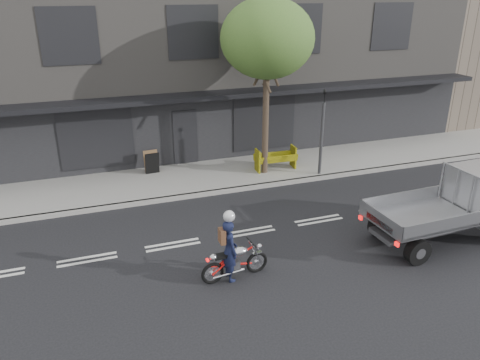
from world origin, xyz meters
name	(u,v)px	position (x,y,z in m)	size (l,w,h in m)	color
ground	(249,232)	(0.00, 0.00, 0.00)	(80.00, 80.00, 0.00)	black
sidewalk	(208,176)	(0.00, 4.70, 0.07)	(32.00, 3.20, 0.15)	gray
kerb	(220,192)	(0.00, 3.10, 0.07)	(32.00, 0.20, 0.15)	gray
building_main	(169,54)	(0.00, 11.30, 4.00)	(26.00, 10.00, 8.00)	slate
street_tree	(267,39)	(2.20, 4.20, 5.28)	(3.40, 3.40, 6.74)	#382B21
traffic_light_pole	(322,137)	(4.20, 3.35, 1.65)	(0.12, 0.12, 3.50)	#2D2D30
motorcycle	(235,261)	(-1.20, -2.16, 0.49)	(1.86, 0.54, 0.96)	black
rider	(229,250)	(-1.35, -2.16, 0.83)	(0.61, 0.40, 1.66)	#121732
flatbed_ute	(473,197)	(6.26, -2.27, 1.21)	(4.63, 2.02, 2.12)	black
construction_barrier	(278,160)	(2.75, 4.13, 0.62)	(1.68, 0.67, 0.94)	#FFF20D
sandwich_board	(152,163)	(-2.04, 5.48, 0.59)	(0.56, 0.37, 0.88)	black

